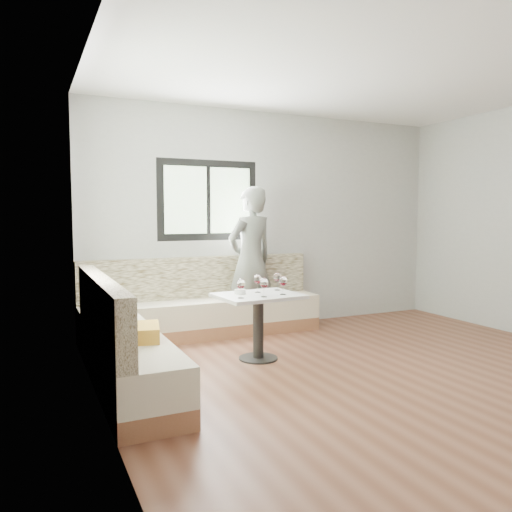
{
  "coord_description": "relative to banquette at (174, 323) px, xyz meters",
  "views": [
    {
      "loc": [
        -2.98,
        -3.42,
        1.47
      ],
      "look_at": [
        -0.85,
        1.19,
        1.05
      ],
      "focal_mm": 35.0,
      "sensor_mm": 36.0,
      "label": 1
    }
  ],
  "objects": [
    {
      "name": "wine_glass_e",
      "position": [
        1.02,
        -0.39,
        0.47
      ],
      "size": [
        0.08,
        0.08,
        0.19
      ],
      "color": "white",
      "rests_on": "table"
    },
    {
      "name": "wine_glass_c",
      "position": [
        0.94,
        -0.67,
        0.47
      ],
      "size": [
        0.08,
        0.08,
        0.19
      ],
      "color": "white",
      "rests_on": "table"
    },
    {
      "name": "banquette",
      "position": [
        0.0,
        0.0,
        0.0
      ],
      "size": [
        2.9,
        2.8,
        0.95
      ],
      "color": "#935E41",
      "rests_on": "ground"
    },
    {
      "name": "table",
      "position": [
        0.72,
        -0.54,
        0.17
      ],
      "size": [
        0.86,
        0.69,
        0.67
      ],
      "rotation": [
        0.0,
        0.0,
        0.08
      ],
      "color": "black",
      "rests_on": "ground"
    },
    {
      "name": "wine_glass_a",
      "position": [
        0.47,
        -0.69,
        0.47
      ],
      "size": [
        0.08,
        0.08,
        0.19
      ],
      "color": "white",
      "rests_on": "table"
    },
    {
      "name": "wine_glass_b",
      "position": [
        0.7,
        -0.72,
        0.47
      ],
      "size": [
        0.08,
        0.08,
        0.19
      ],
      "color": "white",
      "rests_on": "table"
    },
    {
      "name": "room",
      "position": [
        1.51,
        -1.55,
        1.08
      ],
      "size": [
        5.01,
        5.01,
        2.81
      ],
      "color": "brown",
      "rests_on": "ground"
    },
    {
      "name": "person",
      "position": [
        1.13,
        0.55,
        0.58
      ],
      "size": [
        0.75,
        0.59,
        1.81
      ],
      "primitive_type": "imported",
      "rotation": [
        0.0,
        0.0,
        3.41
      ],
      "color": "slate",
      "rests_on": "ground"
    },
    {
      "name": "olive_ramekin",
      "position": [
        0.56,
        -0.45,
        0.36
      ],
      "size": [
        0.11,
        0.11,
        0.05
      ],
      "color": "white",
      "rests_on": "table"
    },
    {
      "name": "wine_glass_d",
      "position": [
        0.77,
        -0.43,
        0.47
      ],
      "size": [
        0.08,
        0.08,
        0.19
      ],
      "color": "white",
      "rests_on": "table"
    }
  ]
}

